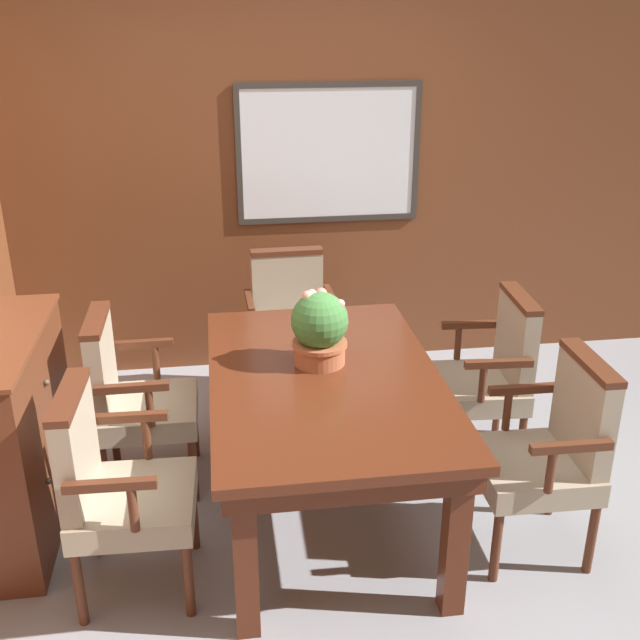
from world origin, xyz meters
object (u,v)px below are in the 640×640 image
dining_table (325,394)px  chair_left_far (131,395)px  chair_right_near (550,448)px  chair_right_far (489,371)px  potted_plant (320,328)px  chair_head_far (290,322)px  chair_left_near (114,484)px

dining_table → chair_left_far: bearing=157.0°
chair_right_near → chair_right_far: bearing=-178.8°
chair_right_near → potted_plant: 1.12m
chair_head_far → chair_left_far: bearing=-138.4°
chair_left_near → potted_plant: potted_plant is taller
chair_right_near → chair_left_near: size_ratio=1.00×
chair_head_far → potted_plant: size_ratio=2.62×
chair_right_near → chair_left_near: same height
chair_left_far → potted_plant: 1.00m
chair_right_far → dining_table: bearing=-63.8°
chair_right_near → chair_left_far: bearing=-111.2°
dining_table → chair_left_far: (-0.89, 0.38, -0.13)m
chair_left_near → chair_head_far: bearing=-27.2°
chair_right_near → chair_head_far: 1.81m
chair_right_near → chair_left_near: 1.81m
dining_table → chair_right_far: chair_right_far is taller
dining_table → chair_left_near: 0.98m
chair_left_far → potted_plant: size_ratio=2.62×
chair_head_far → chair_right_far: 1.24m
chair_left_near → chair_head_far: same height
chair_right_far → potted_plant: 1.03m
dining_table → chair_right_near: bearing=-21.9°
dining_table → chair_left_far: 0.98m
chair_right_far → chair_left_near: bearing=-63.7°
chair_right_far → potted_plant: potted_plant is taller
chair_head_far → chair_right_far: bearing=-41.7°
dining_table → potted_plant: 0.30m
potted_plant → dining_table: bearing=-87.3°
dining_table → chair_left_near: bearing=-157.7°
dining_table → chair_left_far: size_ratio=1.76×
chair_right_near → chair_head_far: (-0.94, 1.54, 0.00)m
chair_left_near → chair_left_far: bearing=1.7°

